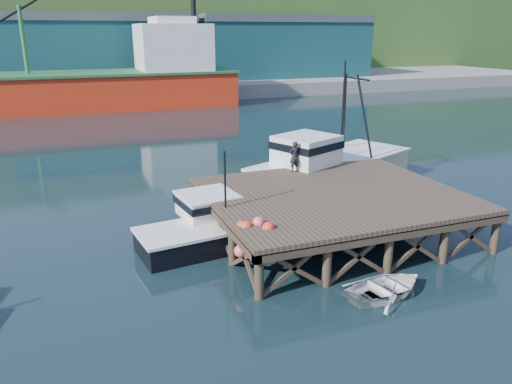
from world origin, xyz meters
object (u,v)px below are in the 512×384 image
boat_black (217,226)px  trawler (329,164)px  dinghy (386,287)px  dockworker (294,157)px

boat_black → trawler: 10.68m
dinghy → boat_black: bearing=23.3°
dinghy → dockworker: 10.63m
boat_black → dinghy: size_ratio=2.30×
dinghy → dockworker: dockworker is taller
dinghy → dockworker: (0.90, 10.25, 2.64)m
boat_black → trawler: size_ratio=0.63×
dinghy → dockworker: bearing=-14.5°
boat_black → trawler: bearing=24.5°
boat_black → dinghy: bearing=-64.6°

